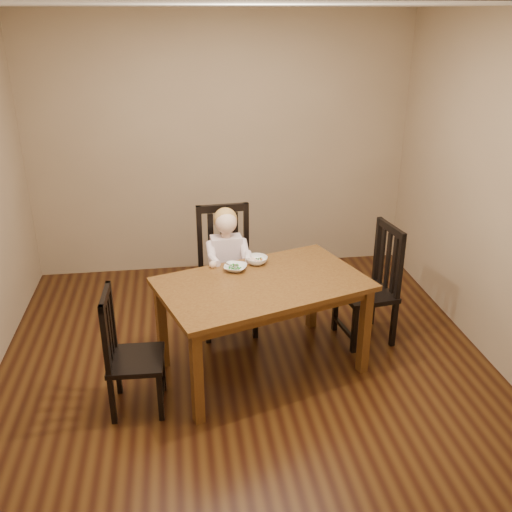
{
  "coord_description": "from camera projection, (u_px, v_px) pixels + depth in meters",
  "views": [
    {
      "loc": [
        -0.48,
        -3.92,
        2.67
      ],
      "look_at": [
        0.12,
        0.25,
        0.85
      ],
      "focal_mm": 40.0,
      "sensor_mm": 36.0,
      "label": 1
    }
  ],
  "objects": [
    {
      "name": "room",
      "position": [
        245.0,
        207.0,
        4.15
      ],
      "size": [
        4.01,
        4.01,
        2.71
      ],
      "color": "#42260E",
      "rests_on": "ground"
    },
    {
      "name": "bowl_veg",
      "position": [
        257.0,
        260.0,
        4.63
      ],
      "size": [
        0.23,
        0.23,
        0.06
      ],
      "primitive_type": "imported",
      "rotation": [
        0.0,
        0.0,
        -0.36
      ],
      "color": "white",
      "rests_on": "dining_table"
    },
    {
      "name": "chair_left",
      "position": [
        129.0,
        354.0,
        4.01
      ],
      "size": [
        0.4,
        0.42,
        0.93
      ],
      "rotation": [
        0.0,
        0.0,
        -1.61
      ],
      "color": "black",
      "rests_on": "room"
    },
    {
      "name": "fork",
      "position": [
        232.0,
        267.0,
        4.47
      ],
      "size": [
        0.11,
        0.06,
        0.05
      ],
      "rotation": [
        0.0,
        0.0,
        1.09
      ],
      "color": "silver",
      "rests_on": "bowl_peas"
    },
    {
      "name": "dining_table",
      "position": [
        263.0,
        292.0,
        4.37
      ],
      "size": [
        1.76,
        1.36,
        0.77
      ],
      "rotation": [
        0.0,
        0.0,
        0.32
      ],
      "color": "#492911",
      "rests_on": "room"
    },
    {
      "name": "chair_right",
      "position": [
        372.0,
        286.0,
        4.88
      ],
      "size": [
        0.49,
        0.51,
        1.04
      ],
      "rotation": [
        0.0,
        0.0,
        1.72
      ],
      "color": "black",
      "rests_on": "room"
    },
    {
      "name": "chair_child",
      "position": [
        226.0,
        272.0,
        5.04
      ],
      "size": [
        0.51,
        0.49,
        1.12
      ],
      "rotation": [
        0.0,
        0.0,
        3.2
      ],
      "color": "black",
      "rests_on": "room"
    },
    {
      "name": "bowl_peas",
      "position": [
        235.0,
        268.0,
        4.51
      ],
      "size": [
        0.23,
        0.23,
        0.04
      ],
      "primitive_type": "imported",
      "rotation": [
        0.0,
        0.0,
        -0.36
      ],
      "color": "white",
      "rests_on": "dining_table"
    },
    {
      "name": "toddler",
      "position": [
        227.0,
        259.0,
        4.93
      ],
      "size": [
        0.38,
        0.46,
        0.6
      ],
      "primitive_type": null,
      "rotation": [
        0.0,
        0.0,
        3.2
      ],
      "color": "silver",
      "rests_on": "chair_child"
    }
  ]
}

